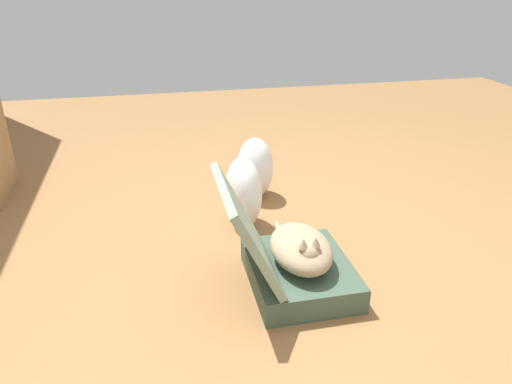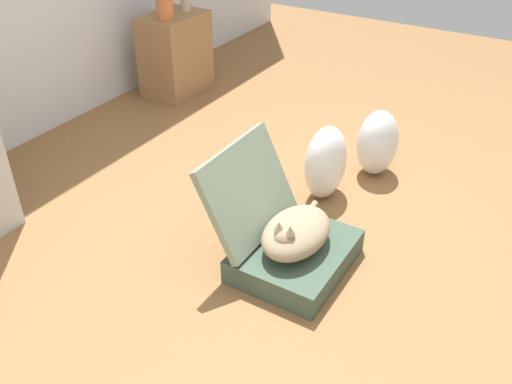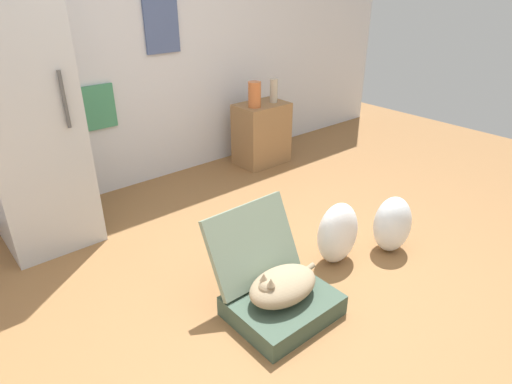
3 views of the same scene
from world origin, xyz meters
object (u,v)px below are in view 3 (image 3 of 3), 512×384
at_px(plastic_bag_white, 338,233).
at_px(vase_tall, 255,94).
at_px(refrigerator, 20,108).
at_px(suitcase_base, 282,305).
at_px(side_table, 262,134).
at_px(plastic_bag_clear, 392,224).
at_px(vase_short, 274,91).
at_px(cat, 282,286).

relative_size(plastic_bag_white, vase_tall, 1.80).
bearing_deg(refrigerator, suitcase_base, -67.27).
distance_m(plastic_bag_white, refrigerator, 2.21).
height_order(side_table, vase_tall, vase_tall).
relative_size(plastic_bag_white, plastic_bag_clear, 1.06).
relative_size(side_table, vase_tall, 2.57).
relative_size(plastic_bag_clear, vase_tall, 1.70).
height_order(suitcase_base, side_table, side_table).
xyz_separation_m(suitcase_base, refrigerator, (-0.73, 1.73, 0.89)).
distance_m(vase_tall, vase_short, 0.25).
distance_m(plastic_bag_clear, refrigerator, 2.58).
relative_size(plastic_bag_clear, refrigerator, 0.21).
height_order(cat, plastic_bag_white, plastic_bag_white).
height_order(refrigerator, side_table, refrigerator).
bearing_deg(refrigerator, plastic_bag_clear, -44.77).
bearing_deg(side_table, vase_tall, -161.34).
xyz_separation_m(plastic_bag_clear, vase_short, (0.49, 1.75, 0.52)).
distance_m(plastic_bag_white, vase_tall, 1.78).
height_order(cat, plastic_bag_clear, plastic_bag_clear).
relative_size(suitcase_base, plastic_bag_clear, 1.40).
bearing_deg(plastic_bag_clear, refrigerator, 135.23).
bearing_deg(vase_short, plastic_bag_white, -118.78).
bearing_deg(plastic_bag_white, vase_short, 61.22).
relative_size(cat, vase_tall, 2.12).
distance_m(cat, plastic_bag_clear, 1.03).
xyz_separation_m(plastic_bag_white, plastic_bag_clear, (0.39, -0.15, -0.01)).
height_order(suitcase_base, plastic_bag_clear, plastic_bag_clear).
bearing_deg(plastic_bag_clear, vase_short, 74.44).
bearing_deg(suitcase_base, vase_short, 49.20).
relative_size(plastic_bag_white, refrigerator, 0.22).
bearing_deg(plastic_bag_white, plastic_bag_clear, -21.42).
height_order(cat, side_table, side_table).
xyz_separation_m(suitcase_base, side_table, (1.38, 1.78, 0.24)).
bearing_deg(suitcase_base, cat, 175.37).
bearing_deg(side_table, refrigerator, -178.64).
distance_m(suitcase_base, plastic_bag_clear, 1.03).
distance_m(cat, side_table, 2.26).
bearing_deg(vase_tall, suitcase_base, -125.89).
bearing_deg(suitcase_base, vase_tall, 54.11).
height_order(plastic_bag_clear, refrigerator, refrigerator).
height_order(plastic_bag_clear, vase_tall, vase_tall).
xyz_separation_m(plastic_bag_white, vase_short, (0.88, 1.60, 0.51)).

